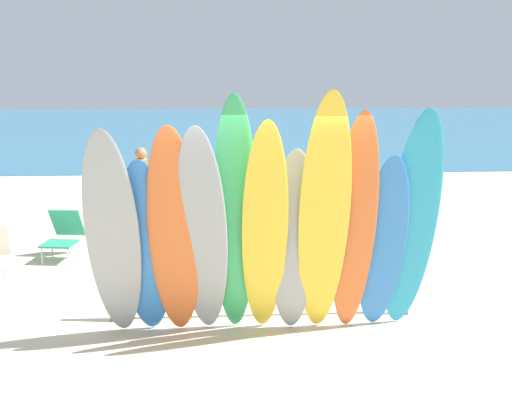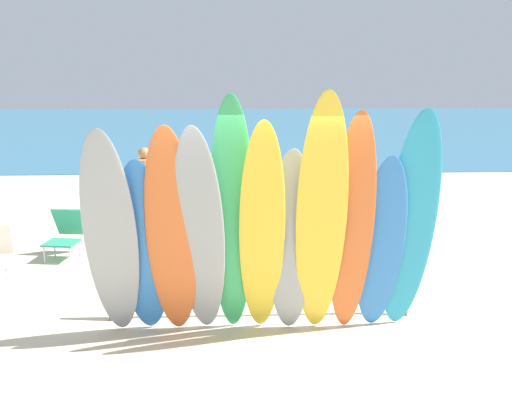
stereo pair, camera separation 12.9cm
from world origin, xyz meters
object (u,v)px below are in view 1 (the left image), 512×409
object	(u,v)px
surfboard_grey_0	(113,239)
surfboard_blue_9	(383,245)
surfboard_teal_10	(412,224)
surfboard_orange_8	(355,228)
surfboard_yellow_7	(324,221)
beachgoer_photographing	(391,205)
surfboard_blue_1	(146,250)
surfboard_green_4	(235,220)
surfboard_rack	(262,273)
surfboard_grey_6	(294,244)
beach_chair_blue	(64,233)
surfboard_yellow_5	(265,233)
surfboard_grey_3	(202,235)
surfboard_orange_2	(174,236)
beachgoer_strolling	(142,183)

from	to	relation	value
surfboard_grey_0	surfboard_blue_9	distance (m)	2.93
surfboard_blue_9	surfboard_teal_10	xyz separation A→B (m)	(0.31, -0.01, 0.24)
surfboard_orange_8	surfboard_yellow_7	bearing A→B (deg)	-161.78
surfboard_yellow_7	beachgoer_photographing	world-z (taller)	surfboard_yellow_7
surfboard_blue_1	surfboard_green_4	xyz separation A→B (m)	(0.97, -0.05, 0.33)
surfboard_rack	surfboard_grey_6	size ratio (longest dim) A/B	1.66
surfboard_grey_0	surfboard_teal_10	bearing A→B (deg)	1.49
beach_chair_blue	surfboard_yellow_5	bearing A→B (deg)	-39.16
surfboard_yellow_5	surfboard_orange_8	bearing A→B (deg)	2.19
surfboard_grey_3	surfboard_yellow_5	world-z (taller)	surfboard_yellow_5
surfboard_blue_9	beach_chair_blue	world-z (taller)	surfboard_blue_9
surfboard_rack	surfboard_blue_9	size ratio (longest dim) A/B	1.71
surfboard_yellow_5	beach_chair_blue	bearing A→B (deg)	133.75
surfboard_rack	beachgoer_photographing	world-z (taller)	beachgoer_photographing
surfboard_orange_2	surfboard_grey_6	world-z (taller)	surfboard_orange_2
beachgoer_photographing	beachgoer_strolling	world-z (taller)	beachgoer_strolling
surfboard_grey_6	surfboard_yellow_7	world-z (taller)	surfboard_yellow_7
surfboard_grey_0	surfboard_grey_6	distance (m)	1.93
surfboard_teal_10	beach_chair_blue	world-z (taller)	surfboard_teal_10
surfboard_grey_0	beach_chair_blue	size ratio (longest dim) A/B	3.15
surfboard_blue_1	surfboard_grey_0	bearing A→B (deg)	-154.80
surfboard_grey_3	surfboard_yellow_7	size ratio (longest dim) A/B	0.87
surfboard_orange_8	surfboard_teal_10	world-z (taller)	surfboard_teal_10
beachgoer_photographing	surfboard_orange_2	bearing A→B (deg)	-2.66
surfboard_grey_6	surfboard_blue_9	size ratio (longest dim) A/B	1.03
surfboard_blue_1	surfboard_grey_3	world-z (taller)	surfboard_grey_3
surfboard_grey_0	surfboard_yellow_7	distance (m)	2.23
beachgoer_strolling	surfboard_blue_9	bearing A→B (deg)	-155.38
surfboard_teal_10	beachgoer_strolling	world-z (taller)	surfboard_teal_10
surfboard_grey_6	surfboard_blue_9	xyz separation A→B (m)	(1.00, 0.03, -0.04)
beachgoer_strolling	surfboard_grey_0	bearing A→B (deg)	174.31
surfboard_orange_2	beachgoer_strolling	xyz separation A→B (m)	(-0.99, 4.87, -0.29)
surfboard_yellow_5	surfboard_teal_10	world-z (taller)	surfboard_teal_10
surfboard_yellow_7	surfboard_blue_9	size ratio (longest dim) A/B	1.35
surfboard_green_4	surfboard_yellow_5	xyz separation A→B (m)	(0.32, -0.11, -0.12)
surfboard_yellow_5	surfboard_blue_9	world-z (taller)	surfboard_yellow_5
surfboard_orange_2	surfboard_grey_6	size ratio (longest dim) A/B	1.13
surfboard_green_4	surfboard_blue_9	bearing A→B (deg)	1.78
surfboard_orange_2	beachgoer_photographing	size ratio (longest dim) A/B	1.68
surfboard_green_4	surfboard_orange_8	world-z (taller)	surfboard_green_4
surfboard_grey_3	surfboard_teal_10	distance (m)	2.30
surfboard_yellow_5	surfboard_blue_9	bearing A→B (deg)	7.16
surfboard_rack	beach_chair_blue	world-z (taller)	beach_chair_blue
surfboard_green_4	surfboard_blue_9	world-z (taller)	surfboard_green_4
surfboard_orange_2	surfboard_yellow_7	distance (m)	1.59
surfboard_orange_8	beach_chair_blue	world-z (taller)	surfboard_orange_8
surfboard_grey_3	surfboard_grey_6	bearing A→B (deg)	9.15
surfboard_blue_9	surfboard_teal_10	world-z (taller)	surfboard_teal_10
surfboard_rack	surfboard_green_4	bearing A→B (deg)	-121.53
surfboard_grey_3	beachgoer_strolling	size ratio (longest dim) A/B	1.57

